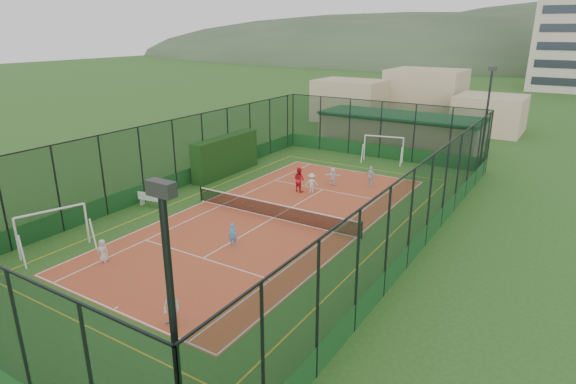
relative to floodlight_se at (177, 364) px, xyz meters
name	(u,v)px	position (x,y,z in m)	size (l,w,h in m)	color
ground	(273,218)	(-8.60, 16.60, -4.12)	(300.00, 300.00, 0.00)	#28541C
court_slab	(273,218)	(-8.60, 16.60, -4.12)	(11.17, 23.97, 0.01)	#A54224
tennis_net	(273,210)	(-8.60, 16.60, -3.59)	(11.67, 0.12, 1.06)	black
perimeter_fence	(273,179)	(-8.60, 16.60, -1.62)	(18.12, 34.12, 5.00)	black
floodlight_se	(177,364)	(0.00, 0.00, 0.00)	(0.60, 0.26, 8.25)	black
floodlight_ne	(485,122)	(0.00, 33.20, 0.00)	(0.60, 0.26, 8.25)	black
clubhouse	(399,131)	(-8.60, 38.60, -2.55)	(15.20, 7.20, 3.15)	tan
distant_hills	(540,65)	(-8.60, 166.60, -4.12)	(200.00, 60.00, 24.00)	#384C33
hedge_left	(226,156)	(-16.90, 22.38, -2.61)	(1.04, 6.91, 3.02)	black
white_bench	(152,199)	(-16.40, 14.15, -3.63)	(1.77, 0.49, 0.99)	white
futsal_goal_near	(53,231)	(-15.63, 6.84, -3.01)	(1.00, 3.45, 2.23)	white
futsal_goal_far	(383,149)	(-7.84, 32.56, -3.03)	(3.40, 0.99, 2.19)	white
child_near_left	(103,251)	(-12.52, 7.35, -3.53)	(0.57, 0.37, 1.17)	silver
child_near_mid	(233,235)	(-8.22, 12.17, -3.49)	(0.46, 0.30, 1.25)	#4D93DA
child_near_right	(172,309)	(-5.70, 5.19, -3.37)	(0.72, 0.56, 1.48)	silver
child_far_left	(312,183)	(-8.96, 21.95, -3.41)	(0.91, 0.52, 1.41)	silver
child_far_right	(371,176)	(-6.00, 25.46, -3.35)	(0.90, 0.37, 1.53)	silver
child_far_back	(333,176)	(-8.53, 24.34, -3.46)	(1.21, 0.38, 1.30)	white
coach	(299,179)	(-9.87, 21.76, -3.24)	(0.85, 0.66, 1.74)	red
tennis_balls	(279,210)	(-8.98, 17.85, -4.08)	(5.73, 0.49, 0.07)	#CCE033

